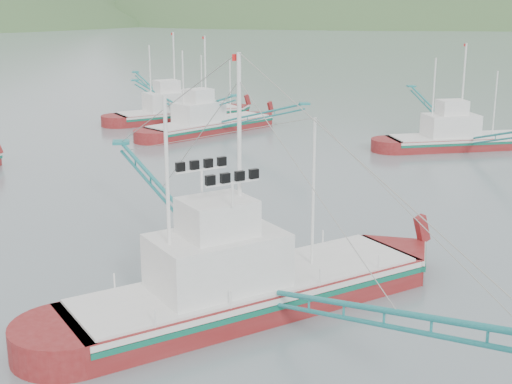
{
  "coord_description": "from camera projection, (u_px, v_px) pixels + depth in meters",
  "views": [
    {
      "loc": [
        -5.82,
        -32.15,
        13.78
      ],
      "look_at": [
        0.0,
        6.0,
        3.2
      ],
      "focal_mm": 50.0,
      "sensor_mm": 36.0,
      "label": 1
    }
  ],
  "objects": [
    {
      "name": "ridge_distant",
      "position": [
        189.0,
        15.0,
        573.4
      ],
      "size": [
        960.0,
        400.0,
        240.0
      ],
      "primitive_type": "ellipsoid",
      "color": "slate",
      "rests_on": "ground"
    },
    {
      "name": "main_boat",
      "position": [
        248.0,
        256.0,
        31.94
      ],
      "size": [
        17.46,
        29.46,
        12.49
      ],
      "rotation": [
        0.0,
        0.0,
        0.4
      ],
      "color": "maroon",
      "rests_on": "ground"
    },
    {
      "name": "bg_boat_right",
      "position": [
        462.0,
        133.0,
        66.8
      ],
      "size": [
        14.49,
        26.01,
        10.52
      ],
      "rotation": [
        0.0,
        0.0,
        0.04
      ],
      "color": "maroon",
      "rests_on": "ground"
    },
    {
      "name": "bg_boat_extra",
      "position": [
        178.0,
        102.0,
        81.86
      ],
      "size": [
        15.08,
        25.49,
        10.77
      ],
      "rotation": [
        0.0,
        0.0,
        0.38
      ],
      "color": "maroon",
      "rests_on": "ground"
    },
    {
      "name": "ground",
      "position": [
        274.0,
        286.0,
        35.14
      ],
      "size": [
        1200.0,
        1200.0,
        0.0
      ],
      "primitive_type": "plane",
      "color": "slate",
      "rests_on": "ground"
    },
    {
      "name": "bg_boat_far",
      "position": [
        209.0,
        111.0,
        74.47
      ],
      "size": [
        19.65,
        23.74,
        10.77
      ],
      "rotation": [
        0.0,
        0.0,
        0.62
      ],
      "color": "maroon",
      "rests_on": "ground"
    }
  ]
}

